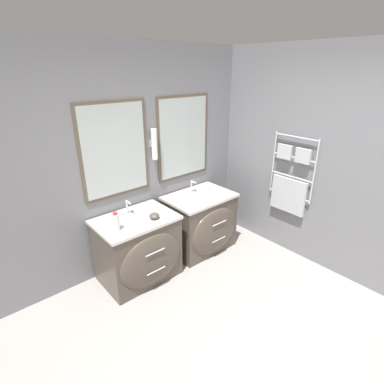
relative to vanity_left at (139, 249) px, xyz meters
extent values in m
plane|color=#9E9993|center=(0.06, -1.70, -0.40)|extent=(16.00, 16.00, 0.00)
cube|color=slate|center=(0.06, 0.40, 0.90)|extent=(5.17, 0.06, 2.60)
cube|color=brown|center=(0.00, 0.36, 1.09)|extent=(0.81, 0.01, 1.06)
cube|color=#B2BCBA|center=(0.00, 0.35, 1.09)|extent=(0.74, 0.01, 0.99)
cube|color=brown|center=(0.97, 0.36, 1.09)|extent=(0.81, 0.01, 1.06)
cube|color=#B2BCBA|center=(0.97, 0.35, 1.09)|extent=(0.74, 0.01, 0.99)
cylinder|color=white|center=(0.49, 0.31, 1.09)|extent=(0.07, 0.07, 0.37)
cube|color=silver|center=(0.49, 0.36, 1.09)|extent=(0.05, 0.02, 0.08)
cube|color=slate|center=(1.87, -0.77, 0.90)|extent=(0.06, 4.10, 2.60)
cylinder|color=silver|center=(1.81, -1.03, 0.79)|extent=(0.02, 0.02, 0.81)
cylinder|color=silver|center=(1.81, -0.47, 0.79)|extent=(0.02, 0.02, 0.81)
cylinder|color=silver|center=(1.81, -0.75, 1.16)|extent=(0.02, 0.57, 0.02)
cylinder|color=silver|center=(1.81, -0.75, 0.91)|extent=(0.02, 0.57, 0.02)
cylinder|color=silver|center=(1.81, -0.75, 0.66)|extent=(0.02, 0.57, 0.02)
cylinder|color=silver|center=(1.81, -0.75, 0.41)|extent=(0.02, 0.57, 0.02)
cube|color=#B7BCC1|center=(1.79, -0.75, 0.41)|extent=(0.04, 0.48, 0.45)
cube|color=#B7BCC1|center=(1.79, -0.87, 0.96)|extent=(0.04, 0.19, 0.18)
cube|color=#B7BCC1|center=(1.79, -0.62, 0.96)|extent=(0.04, 0.19, 0.18)
cube|color=#4C4238|center=(0.00, 0.04, -0.02)|extent=(0.86, 0.59, 0.74)
ellipsoid|color=#4C4238|center=(0.00, -0.26, -0.02)|extent=(0.79, 0.13, 0.63)
cube|color=beige|center=(0.00, 0.04, 0.37)|extent=(0.88, 0.62, 0.03)
ellipsoid|color=white|center=(0.00, 0.01, 0.34)|extent=(0.37, 0.32, 0.09)
cylinder|color=silver|center=(0.00, -0.33, 0.13)|extent=(0.24, 0.01, 0.01)
cylinder|color=silver|center=(0.00, -0.33, -0.11)|extent=(0.24, 0.01, 0.01)
cube|color=#4C4238|center=(0.97, 0.04, -0.02)|extent=(0.86, 0.59, 0.74)
ellipsoid|color=#4C4238|center=(0.97, -0.26, -0.02)|extent=(0.79, 0.13, 0.63)
cube|color=beige|center=(0.97, 0.04, 0.37)|extent=(0.88, 0.62, 0.03)
ellipsoid|color=white|center=(0.97, 0.01, 0.34)|extent=(0.37, 0.32, 0.09)
cylinder|color=silver|center=(0.97, -0.33, 0.13)|extent=(0.24, 0.01, 0.01)
cylinder|color=silver|center=(0.97, -0.33, -0.11)|extent=(0.24, 0.01, 0.01)
cylinder|color=silver|center=(0.00, 0.20, 0.46)|extent=(0.02, 0.02, 0.16)
cylinder|color=silver|center=(0.00, 0.16, 0.54)|extent=(0.02, 0.09, 0.02)
cylinder|color=silver|center=(-0.07, 0.20, 0.40)|extent=(0.03, 0.03, 0.04)
cylinder|color=silver|center=(0.07, 0.20, 0.40)|extent=(0.03, 0.03, 0.04)
cylinder|color=silver|center=(0.97, 0.20, 0.46)|extent=(0.02, 0.02, 0.16)
cylinder|color=silver|center=(0.97, 0.16, 0.54)|extent=(0.02, 0.09, 0.02)
cylinder|color=silver|center=(0.90, 0.20, 0.40)|extent=(0.03, 0.03, 0.04)
cylinder|color=silver|center=(1.04, 0.20, 0.40)|extent=(0.03, 0.03, 0.04)
cylinder|color=silver|center=(-0.28, -0.06, 0.47)|extent=(0.07, 0.07, 0.18)
cylinder|color=red|center=(-0.28, -0.06, 0.58)|extent=(0.05, 0.05, 0.02)
ellipsoid|color=#4C4742|center=(0.16, -0.11, 0.42)|extent=(0.11, 0.11, 0.07)
camera|label=1|loc=(-1.45, -2.60, 1.94)|focal=28.00mm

